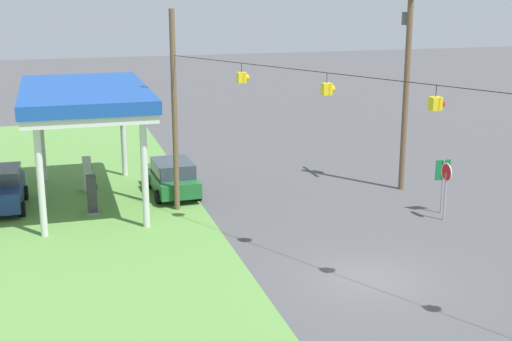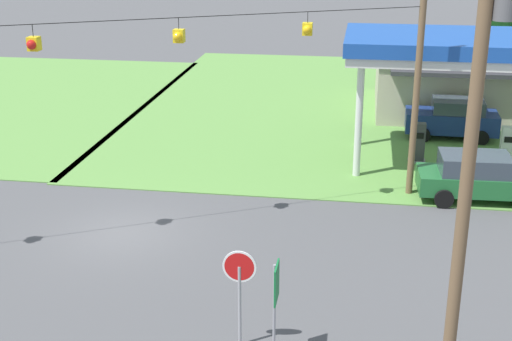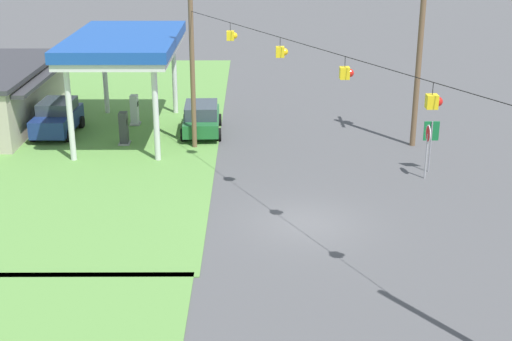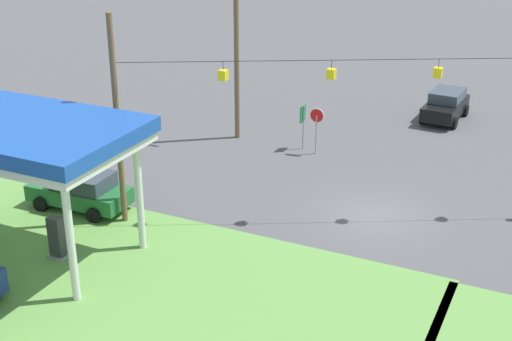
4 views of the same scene
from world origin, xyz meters
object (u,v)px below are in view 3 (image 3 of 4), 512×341
(stop_sign_roadside, at_px, (428,140))
(utility_pole_main, at_px, (421,36))
(car_at_pumps_front, at_px, (202,118))
(fuel_pump_far, at_px, (135,111))
(fuel_pump_near, at_px, (124,129))
(route_sign, at_px, (431,136))
(car_at_pumps_rear, at_px, (57,117))
(gas_station_canopy, at_px, (125,45))

(stop_sign_roadside, relative_size, utility_pole_main, 0.25)
(car_at_pumps_front, height_order, utility_pole_main, utility_pole_main)
(fuel_pump_far, distance_m, stop_sign_roadside, 16.75)
(car_at_pumps_front, bearing_deg, stop_sign_roadside, -125.41)
(fuel_pump_near, distance_m, fuel_pump_far, 3.57)
(car_at_pumps_front, xyz_separation_m, route_sign, (-6.01, -10.87, 0.83))
(route_sign, relative_size, utility_pole_main, 0.24)
(fuel_pump_far, distance_m, car_at_pumps_rear, 4.25)
(fuel_pump_far, relative_size, car_at_pumps_front, 0.38)
(stop_sign_roadside, bearing_deg, car_at_pumps_rear, -110.43)
(fuel_pump_far, height_order, stop_sign_roadside, stop_sign_roadside)
(gas_station_canopy, bearing_deg, route_sign, -111.75)
(stop_sign_roadside, height_order, route_sign, stop_sign_roadside)
(fuel_pump_near, relative_size, utility_pole_main, 0.17)
(stop_sign_roadside, xyz_separation_m, route_sign, (0.90, -0.37, -0.10))
(car_at_pumps_front, height_order, car_at_pumps_rear, car_at_pumps_rear)
(utility_pole_main, bearing_deg, gas_station_canopy, 82.60)
(fuel_pump_near, xyz_separation_m, car_at_pumps_rear, (1.79, 3.86, 0.13))
(fuel_pump_near, bearing_deg, car_at_pumps_rear, 65.11)
(gas_station_canopy, xyz_separation_m, car_at_pumps_front, (0.13, -3.86, -3.95))
(gas_station_canopy, relative_size, fuel_pump_near, 5.78)
(route_sign, distance_m, utility_pole_main, 5.54)
(fuel_pump_far, height_order, route_sign, route_sign)
(gas_station_canopy, relative_size, stop_sign_roadside, 3.97)
(car_at_pumps_front, relative_size, route_sign, 1.89)
(fuel_pump_near, height_order, fuel_pump_far, same)
(car_at_pumps_front, relative_size, stop_sign_roadside, 1.81)
(car_at_pumps_rear, xyz_separation_m, stop_sign_roadside, (-6.78, -18.21, 0.86))
(stop_sign_roadside, relative_size, route_sign, 1.04)
(fuel_pump_far, relative_size, car_at_pumps_rear, 0.41)
(car_at_pumps_rear, distance_m, route_sign, 19.51)
(fuel_pump_far, relative_size, utility_pole_main, 0.17)
(gas_station_canopy, height_order, fuel_pump_far, gas_station_canopy)
(gas_station_canopy, height_order, fuel_pump_near, gas_station_canopy)
(route_sign, bearing_deg, car_at_pumps_front, 61.06)
(utility_pole_main, bearing_deg, route_sign, 178.62)
(gas_station_canopy, bearing_deg, utility_pole_main, -97.40)
(fuel_pump_far, height_order, utility_pole_main, utility_pole_main)
(car_at_pumps_front, bearing_deg, car_at_pumps_rear, 88.92)
(car_at_pumps_rear, xyz_separation_m, utility_pole_main, (-1.93, -18.68, 4.64))
(fuel_pump_near, relative_size, car_at_pumps_rear, 0.41)
(fuel_pump_near, distance_m, utility_pole_main, 15.57)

